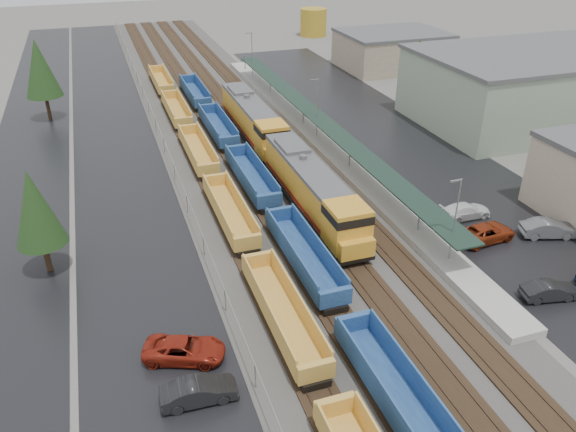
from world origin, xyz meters
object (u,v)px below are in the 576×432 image
at_px(parked_car_west_b, 199,392).
at_px(parked_car_east_c, 465,211).
at_px(well_string_yellow, 230,212).
at_px(parked_car_east_e, 548,229).
at_px(locomotive_trail, 253,120).
at_px(parked_car_west_c, 184,350).
at_px(locomotive_lead, 314,190).
at_px(parked_car_east_a, 550,291).
at_px(parked_car_east_b, 486,233).
at_px(well_string_blue, 274,211).
at_px(storage_tank, 313,22).

distance_m(parked_car_west_b, parked_car_east_c, 31.98).
height_order(well_string_yellow, parked_car_east_e, well_string_yellow).
bearing_deg(well_string_yellow, locomotive_trail, 68.06).
height_order(well_string_yellow, parked_car_west_c, well_string_yellow).
bearing_deg(parked_car_west_b, parked_car_east_c, -60.99).
xyz_separation_m(locomotive_lead, parked_car_west_b, (-15.00, -19.72, -1.83)).
distance_m(locomotive_lead, parked_car_east_c, 14.70).
bearing_deg(parked_car_west_c, locomotive_trail, -0.78).
relative_size(locomotive_lead, parked_car_east_a, 5.02).
distance_m(well_string_yellow, parked_car_east_c, 22.53).
bearing_deg(parked_car_east_a, parked_car_east_b, 6.12).
xyz_separation_m(locomotive_lead, well_string_blue, (-4.00, -0.12, -1.45)).
distance_m(storage_tank, parked_car_east_e, 91.52).
xyz_separation_m(parked_car_east_b, parked_car_east_c, (0.69, 4.14, -0.03)).
height_order(storage_tank, parked_car_east_c, storage_tank).
xyz_separation_m(locomotive_trail, parked_car_west_b, (-15.00, -40.72, -1.83)).
xyz_separation_m(locomotive_lead, parked_car_east_a, (12.22, -18.31, -1.89)).
bearing_deg(parked_car_west_c, well_string_blue, -13.90).
height_order(storage_tank, parked_car_east_b, storage_tank).
bearing_deg(storage_tank, parked_car_east_b, -101.38).
bearing_deg(parked_car_east_a, well_string_yellow, 56.52).
relative_size(locomotive_lead, well_string_yellow, 0.20).
bearing_deg(locomotive_trail, parked_car_east_a, -72.73).
bearing_deg(locomotive_trail, storage_tank, 62.33).
distance_m(locomotive_trail, parked_car_east_e, 36.89).
xyz_separation_m(well_string_yellow, storage_tank, (38.88, 78.74, 1.86)).
height_order(well_string_blue, storage_tank, storage_tank).
height_order(locomotive_lead, well_string_blue, locomotive_lead).
bearing_deg(storage_tank, parked_car_west_b, -114.73).
height_order(well_string_yellow, storage_tank, storage_tank).
relative_size(parked_car_west_c, parked_car_east_e, 1.08).
bearing_deg(well_string_blue, parked_car_east_e, -25.24).
distance_m(parked_car_west_c, parked_car_east_b, 28.78).
relative_size(parked_car_west_c, parked_car_east_a, 1.24).
height_order(storage_tank, parked_car_east_a, storage_tank).
relative_size(locomotive_trail, parked_car_west_b, 4.67).
height_order(parked_car_east_a, parked_car_east_c, parked_car_east_c).
height_order(well_string_blue, parked_car_east_e, well_string_blue).
relative_size(well_string_blue, parked_car_west_b, 20.24).
xyz_separation_m(locomotive_trail, parked_car_east_c, (13.57, -26.35, -1.86)).
relative_size(parked_car_west_c, parked_car_east_c, 1.05).
distance_m(well_string_yellow, parked_car_east_a, 28.06).
xyz_separation_m(parked_car_west_b, parked_car_east_c, (28.57, 14.37, -0.03)).
height_order(storage_tank, parked_car_west_c, storage_tank).
height_order(locomotive_trail, parked_car_east_b, locomotive_trail).
distance_m(well_string_blue, parked_car_east_e, 25.03).
xyz_separation_m(parked_car_east_b, parked_car_east_e, (5.75, -1.30, 0.05)).
bearing_deg(well_string_blue, parked_car_west_b, -119.30).
bearing_deg(parked_car_east_e, locomotive_lead, 77.40).
xyz_separation_m(well_string_blue, parked_car_east_b, (16.88, -9.38, -0.38)).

